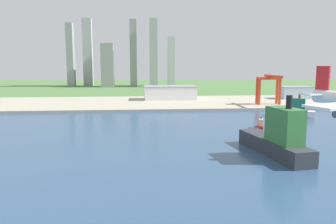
% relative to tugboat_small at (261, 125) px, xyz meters
% --- Properties ---
extents(ground_plane, '(2400.00, 2400.00, 0.00)m').
position_rel_tugboat_small_xyz_m(ground_plane, '(-73.84, -25.16, -2.70)').
color(ground_plane, '#4C763F').
extents(water_bay, '(840.00, 360.00, 0.15)m').
position_rel_tugboat_small_xyz_m(water_bay, '(-73.84, -85.16, -2.63)').
color(water_bay, '#2D4C70').
rests_on(water_bay, ground).
extents(industrial_pier, '(840.00, 140.00, 2.50)m').
position_rel_tugboat_small_xyz_m(industrial_pier, '(-73.84, 164.84, -1.45)').
color(industrial_pier, '#ABA38E').
rests_on(industrial_pier, ground).
extents(tugboat_small, '(8.31, 16.58, 9.19)m').
position_rel_tugboat_small_xyz_m(tugboat_small, '(0.00, 0.00, 0.00)').
color(tugboat_small, '#B22D1E').
rests_on(tugboat_small, water_bay).
extents(ferry_boat, '(38.69, 26.52, 22.30)m').
position_rel_tugboat_small_xyz_m(ferry_boat, '(49.51, 49.34, 3.69)').
color(ferry_boat, white).
rests_on(ferry_boat, water_bay).
extents(container_barge, '(20.94, 59.39, 33.25)m').
position_rel_tugboat_small_xyz_m(container_barge, '(-19.59, -76.31, 7.01)').
color(container_barge, '#2D3338').
rests_on(container_barge, water_bay).
extents(port_crane_red, '(26.48, 47.16, 34.00)m').
position_rel_tugboat_small_xyz_m(port_crane_red, '(56.10, 125.25, 24.90)').
color(port_crane_red, red).
rests_on(port_crane_red, industrial_pier).
extents(warehouse_main, '(67.96, 35.48, 17.76)m').
position_rel_tugboat_small_xyz_m(warehouse_main, '(-51.95, 190.32, 8.70)').
color(warehouse_main, white).
rests_on(warehouse_main, industrial_pier).
extents(warehouse_annex, '(42.51, 24.53, 16.32)m').
position_rel_tugboat_small_xyz_m(warehouse_annex, '(117.35, 186.99, 7.98)').
color(warehouse_annex, '#99BCD1').
rests_on(warehouse_annex, industrial_pier).
extents(distant_skyline, '(233.08, 68.82, 147.82)m').
position_rel_tugboat_small_xyz_m(distant_skyline, '(-135.87, 491.74, 61.95)').
color(distant_skyline, gray).
rests_on(distant_skyline, ground).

